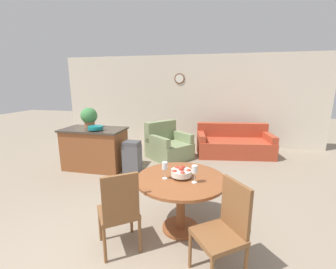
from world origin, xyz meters
The scene contains 13 objects.
wall_back centered at (0.00, 5.41, 1.35)m, with size 8.00×0.09×2.70m.
dining_table centered at (0.55, 1.05, 0.56)m, with size 1.13×1.13×0.73m.
dining_chair_near_left centered at (-0.05, 0.52, 0.53)m, with size 0.59×0.59×0.97m.
dining_chair_near_right centered at (1.08, 0.45, 0.53)m, with size 0.59×0.59×0.97m.
fruit_bowl centered at (0.55, 1.05, 0.80)m, with size 0.26×0.26×0.15m.
wine_glass_left centered at (0.35, 0.97, 0.89)m, with size 0.07×0.07×0.22m.
wine_glass_right centered at (0.72, 0.94, 0.89)m, with size 0.07×0.07×0.22m.
kitchen_island centered at (-1.68, 2.80, 0.46)m, with size 1.35×0.76×0.91m.
teal_bowl centered at (-1.53, 2.63, 0.97)m, with size 0.31×0.31×0.09m.
potted_plant centered at (-1.85, 2.93, 1.15)m, with size 0.36×0.36×0.44m.
trash_bin centered at (-0.75, 2.66, 0.35)m, with size 0.34×0.29×0.71m.
couch centered at (1.42, 4.50, 0.28)m, with size 2.04×1.26×0.80m.
armchair centered at (-0.25, 3.87, 0.30)m, with size 1.29×1.29×0.91m.
Camera 1 is at (0.95, -1.54, 1.88)m, focal length 24.00 mm.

